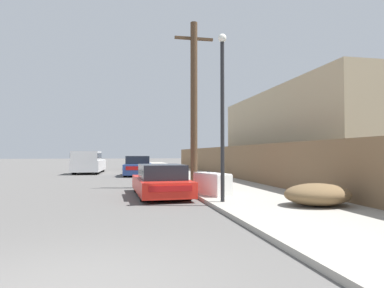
{
  "coord_description": "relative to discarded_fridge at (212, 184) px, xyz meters",
  "views": [
    {
      "loc": [
        0.61,
        -4.0,
        1.58
      ],
      "look_at": [
        3.78,
        11.43,
        2.02
      ],
      "focal_mm": 32.0,
      "sensor_mm": 36.0,
      "label": 1
    }
  ],
  "objects": [
    {
      "name": "car_parked_mid",
      "position": [
        -2.02,
        12.89,
        0.16
      ],
      "size": [
        2.2,
        4.37,
        1.41
      ],
      "rotation": [
        0.0,
        0.0,
        -0.08
      ],
      "color": "#2D478C",
      "rests_on": "ground"
    },
    {
      "name": "brush_pile",
      "position": [
        2.23,
        -3.11,
        -0.07
      ],
      "size": [
        1.89,
        1.52,
        0.62
      ],
      "color": "brown",
      "rests_on": "sidewalk_curb"
    },
    {
      "name": "utility_pole",
      "position": [
        0.08,
        3.49,
        3.48
      ],
      "size": [
        1.8,
        0.32,
        7.53
      ],
      "color": "#4C3826",
      "rests_on": "sidewalk_curb"
    },
    {
      "name": "building_right_house",
      "position": [
        8.4,
        7.58,
        2.21
      ],
      "size": [
        6.0,
        15.03,
        5.42
      ],
      "primitive_type": "cube",
      "color": "tan",
      "rests_on": "ground"
    },
    {
      "name": "car_parked_far",
      "position": [
        -1.6,
        23.5,
        0.1
      ],
      "size": [
        2.09,
        4.56,
        1.27
      ],
      "rotation": [
        0.0,
        0.0,
        -0.05
      ],
      "color": "#5B1E19",
      "rests_on": "ground"
    },
    {
      "name": "sidewalk_curb",
      "position": [
        1.53,
        15.67,
        -0.44
      ],
      "size": [
        4.2,
        63.0,
        0.12
      ],
      "primitive_type": "cube",
      "color": "#9E998E",
      "rests_on": "ground"
    },
    {
      "name": "parked_sports_car_red",
      "position": [
        -1.74,
        0.87,
        0.04
      ],
      "size": [
        1.92,
        4.58,
        1.18
      ],
      "rotation": [
        0.0,
        0.0,
        0.04
      ],
      "color": "red",
      "rests_on": "ground"
    },
    {
      "name": "wooden_fence",
      "position": [
        3.48,
        8.61,
        0.58
      ],
      "size": [
        0.08,
        35.58,
        1.92
      ],
      "primitive_type": "cube",
      "color": "brown",
      "rests_on": "sidewalk_curb"
    },
    {
      "name": "discarded_fridge",
      "position": [
        0.0,
        0.0,
        0.0
      ],
      "size": [
        1.05,
        1.84,
        0.79
      ],
      "rotation": [
        0.0,
        0.0,
        0.27
      ],
      "color": "white",
      "rests_on": "sidewalk_curb"
    },
    {
      "name": "pickup_truck",
      "position": [
        -5.76,
        16.57,
        0.38
      ],
      "size": [
        2.32,
        5.95,
        1.76
      ],
      "rotation": [
        0.0,
        0.0,
        3.09
      ],
      "color": "silver",
      "rests_on": "ground"
    },
    {
      "name": "street_lamp",
      "position": [
        -0.16,
        -1.84,
        2.57
      ],
      "size": [
        0.26,
        0.26,
        5.13
      ],
      "color": "#232326",
      "rests_on": "sidewalk_curb"
    }
  ]
}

